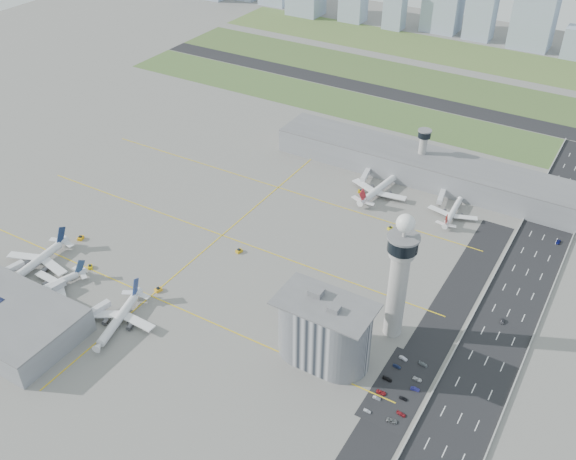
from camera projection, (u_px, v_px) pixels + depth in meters
The scene contains 51 objects.
ground at pixel (252, 289), 320.55m from camera, with size 1000.00×1000.00×0.00m, color gray.
grass_strip_0 at pixel (393, 115), 487.08m from camera, with size 480.00×50.00×0.08m, color #4B6C33.
grass_strip_1 at pixel (429, 82), 539.80m from camera, with size 480.00×60.00×0.08m, color #405E2C.
grass_strip_2 at pixel (459, 54), 596.04m from camera, with size 480.00×70.00×0.08m, color #4E6A32.
runway at pixel (412, 98), 513.07m from camera, with size 480.00×22.00×0.10m, color black.
highway at pixel (478, 379), 272.31m from camera, with size 28.00×500.00×0.10m, color black.
barrier_left at pixel (447, 365), 277.87m from camera, with size 0.60×500.00×1.20m, color #9E9E99.
barrier_right at pixel (511, 391), 266.13m from camera, with size 0.60×500.00×1.20m, color #9E9E99.
landside_road at pixel (414, 371), 275.77m from camera, with size 18.00×260.00×0.08m, color black.
parking_lot at pixel (399, 388), 268.17m from camera, with size 20.00×44.00×0.10m, color black.
taxiway_line_h_0 at pixel (151, 296), 316.22m from camera, with size 260.00×0.60×0.01m, color yellow.
taxiway_line_h_1 at pixel (222, 235), 358.40m from camera, with size 260.00×0.60×0.01m, color yellow.
taxiway_line_h_2 at pixel (278, 187), 400.58m from camera, with size 260.00×0.60×0.01m, color yellow.
taxiway_line_v at pixel (222, 235), 358.40m from camera, with size 0.60×260.00×0.01m, color yellow.
control_tower at pixel (399, 272), 275.86m from camera, with size 14.00×14.00×64.50m.
secondary_tower at pixel (423, 149), 402.61m from camera, with size 8.60×8.60×31.90m.
admin_building at pixel (324, 331), 274.50m from camera, with size 42.00×24.00×33.50m.
terminal_pier at pixel (434, 169), 403.28m from camera, with size 210.00×32.00×15.80m.
airplane_near_a at pixel (35, 258), 330.95m from camera, with size 45.41×38.60×12.72m, color white, non-canonical shape.
airplane_near_b at pixel (50, 282), 316.78m from camera, with size 37.02×31.46×10.36m, color white, non-canonical shape.
airplane_near_c at pixel (117, 315), 295.91m from camera, with size 43.04×36.59×12.05m, color white, non-canonical shape.
airplane_far_a at pixel (380, 185), 391.17m from camera, with size 44.26×37.62×12.39m, color white, non-canonical shape.
airplane_far_b at pixel (453, 209), 371.54m from camera, with size 34.70×29.50×9.72m, color white, non-canonical shape.
jet_bridge_near_1 at pixel (40, 298), 310.82m from camera, with size 14.00×3.00×5.70m, color silver, non-canonical shape.
jet_bridge_near_2 at pixel (85, 320), 298.25m from camera, with size 14.00×3.00×5.70m, color silver, non-canonical shape.
jet_bridge_far_0 at pixel (368, 172), 410.86m from camera, with size 14.00×3.00×5.70m, color silver, non-canonical shape.
jet_bridge_far_1 at pixel (443, 193), 389.90m from camera, with size 14.00×3.00×5.70m, color silver, non-canonical shape.
tug_0 at pixel (81, 238), 354.68m from camera, with size 2.51×3.65×2.12m, color #EFA30B, non-canonical shape.
tug_1 at pixel (90, 267), 333.85m from camera, with size 2.20×3.19×1.86m, color #E4C009, non-canonical shape.
tug_2 at pixel (158, 289), 318.75m from camera, with size 2.39×3.47×2.02m, color #FBAE1D, non-canonical shape.
tug_3 at pixel (239, 251), 345.03m from camera, with size 2.32×3.38×1.97m, color gold, non-canonical shape.
tug_4 at pixel (361, 191), 395.22m from camera, with size 2.24×3.26×1.90m, color #EDB800, non-canonical shape.
tug_5 at pixel (390, 228), 362.78m from camera, with size 2.00×2.91×1.69m, color gold, non-canonical shape.
car_lot_0 at pixel (367, 411), 257.92m from camera, with size 1.29×3.21×1.09m, color white.
car_lot_1 at pixel (377, 398), 263.24m from camera, with size 1.17×3.35×1.10m, color #9D9FA5.
car_lot_2 at pixel (381, 392), 265.60m from camera, with size 1.95×4.23×1.18m, color maroon.
car_lot_3 at pixel (387, 379), 271.58m from camera, with size 1.70×4.17×1.21m, color black.
car_lot_4 at pixel (397, 366), 277.45m from camera, with size 1.47×3.64×1.24m, color navy.
car_lot_5 at pixel (403, 358), 281.24m from camera, with size 1.36×3.91×1.29m, color silver.
car_lot_6 at pixel (392, 421), 253.85m from camera, with size 2.00×4.35×1.21m, color slate.
car_lot_7 at pixel (401, 414), 256.61m from camera, with size 1.59×3.92×1.14m, color maroon.
car_lot_8 at pixel (403, 398), 263.06m from camera, with size 1.36×3.39×1.16m, color black.
car_lot_9 at pixel (415, 389), 267.01m from camera, with size 1.36×3.89×1.28m, color navy.
car_lot_10 at pixel (417, 379), 271.56m from camera, with size 1.80×3.90×1.08m, color silver.
car_lot_11 at pixel (423, 364), 278.48m from camera, with size 1.66×4.09×1.19m, color gray.
car_hw_1 at pixel (502, 321), 300.53m from camera, with size 1.31×3.76×1.24m, color black.
car_hw_2 at pixel (558, 242), 352.26m from camera, with size 2.02×4.38×1.22m, color navy.
car_hw_4 at pixel (556, 185), 401.44m from camera, with size 1.55×3.84×1.31m, color gray.
skyline_bldg_6 at pixel (395, 6), 644.38m from camera, with size 20.04×16.03×45.20m, color #9EADC1.
skyline_bldg_7 at pixel (444, 0), 635.00m from camera, with size 35.76×28.61×61.22m, color #9EADC1.
skyline_bldg_9 at pixel (535, 14), 593.92m from camera, with size 36.96×29.57×62.11m, color #9EADC1.
Camera 1 is at (141.07, -201.57, 208.36)m, focal length 40.00 mm.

